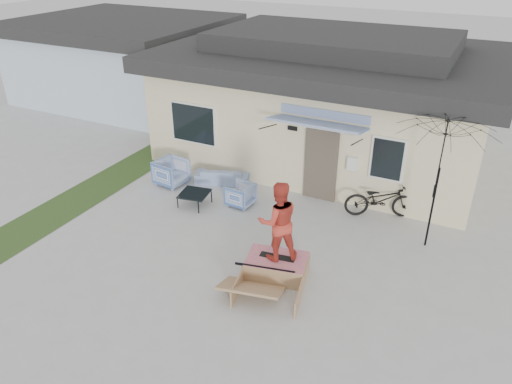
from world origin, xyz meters
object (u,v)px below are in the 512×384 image
at_px(coffee_table, 195,199).
at_px(skateboard, 277,256).
at_px(armchair_right, 240,193).
at_px(skate_ramp, 277,267).
at_px(skater, 278,220).
at_px(patio_umbrella, 437,182).
at_px(bicycle, 381,196).
at_px(armchair_left, 171,171).
at_px(loveseat, 222,173).

height_order(coffee_table, skateboard, skateboard).
bearing_deg(armchair_right, skate_ramp, 46.23).
bearing_deg(skater, patio_umbrella, -173.17).
relative_size(skate_ramp, skateboard, 2.22).
xyz_separation_m(armchair_right, bicycle, (3.66, 1.15, 0.26)).
bearing_deg(skate_ramp, patio_umbrella, 32.48).
distance_m(armchair_right, skate_ramp, 3.35).
height_order(armchair_right, patio_umbrella, patio_umbrella).
bearing_deg(bicycle, patio_umbrella, -147.06).
xyz_separation_m(skate_ramp, skater, (-0.01, 0.04, 1.19)).
bearing_deg(skate_ramp, skater, 90.00).
relative_size(armchair_left, skate_ramp, 0.50).
distance_m(coffee_table, skate_ramp, 3.88).
height_order(coffee_table, skater, skater).
xyz_separation_m(bicycle, patio_umbrella, (1.38, -0.90, 1.13)).
xyz_separation_m(coffee_table, skate_ramp, (3.39, -1.88, 0.03)).
distance_m(armchair_left, skater, 5.50).
bearing_deg(coffee_table, armchair_left, 149.13).
bearing_deg(coffee_table, skater, -28.52).
relative_size(coffee_table, bicycle, 0.40).
bearing_deg(armchair_left, loveseat, -53.36).
xyz_separation_m(bicycle, skater, (-1.42, -3.58, 0.79)).
xyz_separation_m(coffee_table, patio_umbrella, (6.18, 0.84, 1.56)).
height_order(armchair_left, armchair_right, armchair_left).
relative_size(loveseat, armchair_right, 2.29).
bearing_deg(bicycle, skate_ramp, 134.92).
bearing_deg(skateboard, coffee_table, 143.68).
bearing_deg(skateboard, patio_umbrella, 35.97).
height_order(loveseat, bicycle, bicycle).
bearing_deg(patio_umbrella, skater, -136.22).
bearing_deg(patio_umbrella, bicycle, 146.82).
bearing_deg(patio_umbrella, armchair_right, -177.19).
distance_m(bicycle, skateboard, 3.85).
distance_m(armchair_right, bicycle, 3.84).
xyz_separation_m(coffee_table, bicycle, (4.80, 1.74, 0.42)).
relative_size(bicycle, skate_ramp, 1.09).
bearing_deg(armchair_left, skateboard, -112.29).
relative_size(patio_umbrella, skater, 1.48).
bearing_deg(coffee_table, patio_umbrella, 7.75).
bearing_deg(patio_umbrella, coffee_table, -172.25).
xyz_separation_m(loveseat, skateboard, (3.39, -3.41, 0.15)).
height_order(loveseat, skateboard, loveseat).
distance_m(loveseat, patio_umbrella, 6.39).
height_order(patio_umbrella, skateboard, patio_umbrella).
distance_m(coffee_table, patio_umbrella, 6.43).
height_order(patio_umbrella, skate_ramp, patio_umbrella).
height_order(armchair_right, skater, skater).
distance_m(patio_umbrella, skate_ramp, 4.18).
bearing_deg(loveseat, skateboard, 114.62).
bearing_deg(armchair_left, skate_ramp, -112.64).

